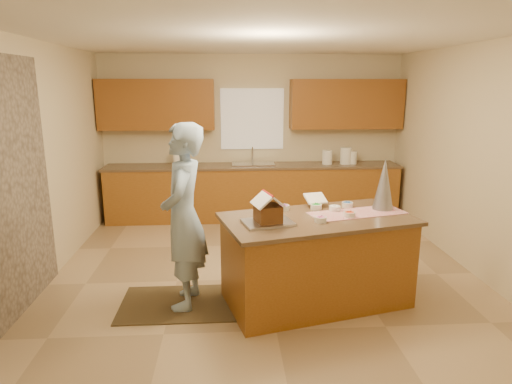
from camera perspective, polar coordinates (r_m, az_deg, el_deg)
floor at (r=5.35m, az=1.23°, el=-10.97°), size 5.50×5.50×0.00m
ceiling at (r=4.89m, az=1.40°, el=19.20°), size 5.50×5.50×0.00m
wall_back at (r=7.66m, az=-0.50°, el=7.04°), size 5.50×5.50×0.00m
wall_front at (r=2.31m, az=7.36°, el=-8.67°), size 5.50×5.50×0.00m
wall_left at (r=5.34m, az=-26.52°, el=2.76°), size 5.50×5.50×0.00m
wall_right at (r=5.73m, az=27.12°, el=3.33°), size 5.50×5.50×0.00m
window_curtain at (r=7.60m, az=-0.50°, el=9.26°), size 1.05×0.03×1.00m
back_counter_base at (r=7.52m, az=-0.36°, el=-0.13°), size 4.80×0.60×0.88m
back_counter_top at (r=7.43m, az=-0.36°, el=3.32°), size 4.85×0.63×0.04m
upper_cabinet_left at (r=7.51m, az=-12.55°, el=10.80°), size 1.85×0.35×0.80m
upper_cabinet_right at (r=7.68m, az=11.40°, el=10.91°), size 1.85×0.35×0.80m
sink at (r=7.43m, az=-0.36°, el=3.25°), size 0.70×0.45×0.12m
faucet at (r=7.58m, az=-0.45°, el=4.75°), size 0.03×0.03×0.28m
island_base at (r=4.70m, az=7.68°, el=-8.81°), size 1.97×1.32×0.88m
island_top at (r=4.55m, az=7.87°, el=-3.43°), size 2.07×1.42×0.04m
table_runner at (r=4.75m, az=12.78°, el=-2.62°), size 1.06×0.60×0.01m
baking_tray at (r=4.29m, az=1.52°, el=-3.90°), size 0.53×0.44×0.03m
cookbook at (r=4.91m, az=7.56°, el=-0.81°), size 0.26×0.22×0.09m
tinsel_tree at (r=4.90m, az=15.98°, el=0.97°), size 0.27×0.27×0.55m
rug at (r=4.85m, az=-9.36°, el=-13.80°), size 1.26×0.82×0.01m
boy at (r=4.49m, az=-9.18°, el=-3.14°), size 0.51×0.72×1.86m
canister_a at (r=7.58m, az=9.06°, el=4.41°), size 0.17×0.17×0.23m
canister_b at (r=7.65m, az=11.37°, el=4.56°), size 0.19×0.19×0.28m
canister_c at (r=7.68m, az=12.17°, el=4.32°), size 0.15×0.15×0.21m
paper_towel at (r=7.44m, az=-10.08°, el=4.28°), size 0.12×0.12×0.25m
gingerbread_house at (r=4.25m, az=1.53°, el=-2.39°), size 0.33×0.34×0.28m
candy_bowls at (r=4.70m, az=8.80°, el=-2.29°), size 0.82×0.64×0.06m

